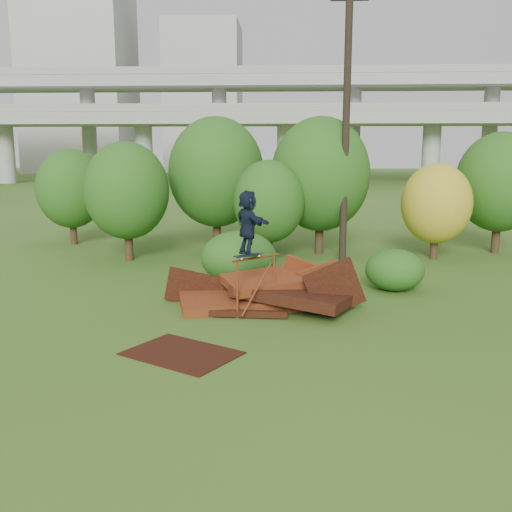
{
  "coord_description": "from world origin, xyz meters",
  "views": [
    {
      "loc": [
        -0.05,
        -12.73,
        4.38
      ],
      "look_at": [
        -0.8,
        2.0,
        1.6
      ],
      "focal_mm": 40.0,
      "sensor_mm": 36.0,
      "label": 1
    }
  ],
  "objects_px": {
    "skater": "(248,223)",
    "flat_plate": "(182,353)",
    "scrap_pile": "(265,293)",
    "utility_pole": "(346,122)"
  },
  "relations": [
    {
      "from": "flat_plate",
      "to": "skater",
      "type": "bearing_deg",
      "value": 66.94
    },
    {
      "from": "scrap_pile",
      "to": "skater",
      "type": "distance_m",
      "value": 2.36
    },
    {
      "from": "skater",
      "to": "utility_pole",
      "type": "distance_m",
      "value": 8.9
    },
    {
      "from": "skater",
      "to": "flat_plate",
      "type": "height_order",
      "value": "skater"
    },
    {
      "from": "scrap_pile",
      "to": "skater",
      "type": "xyz_separation_m",
      "value": [
        -0.42,
        -0.94,
        2.12
      ]
    },
    {
      "from": "scrap_pile",
      "to": "flat_plate",
      "type": "height_order",
      "value": "scrap_pile"
    },
    {
      "from": "scrap_pile",
      "to": "flat_plate",
      "type": "distance_m",
      "value": 4.25
    },
    {
      "from": "utility_pole",
      "to": "skater",
      "type": "bearing_deg",
      "value": -112.68
    },
    {
      "from": "scrap_pile",
      "to": "utility_pole",
      "type": "height_order",
      "value": "utility_pole"
    },
    {
      "from": "skater",
      "to": "flat_plate",
      "type": "xyz_separation_m",
      "value": [
        -1.26,
        -2.95,
        -2.48
      ]
    }
  ]
}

